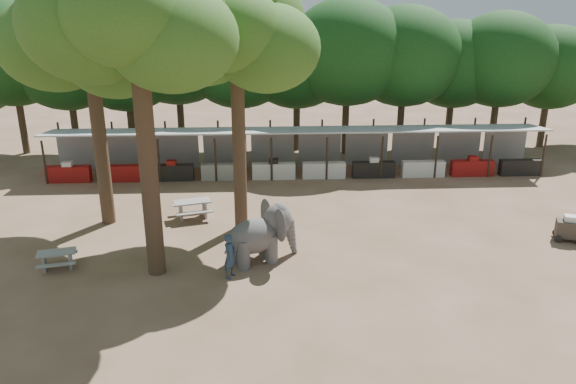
{
  "coord_description": "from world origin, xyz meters",
  "views": [
    {
      "loc": [
        -2.09,
        -16.82,
        9.73
      ],
      "look_at": [
        -1.0,
        5.0,
        2.0
      ],
      "focal_mm": 35.0,
      "sensor_mm": 36.0,
      "label": 1
    }
  ],
  "objects_px": {
    "yard_tree_back": "(232,26)",
    "picnic_table_near": "(57,258)",
    "yard_tree_left": "(86,34)",
    "cart_front": "(569,228)",
    "handler": "(230,256)",
    "elephant": "(262,234)",
    "yard_tree_center": "(132,11)",
    "picnic_table_far": "(193,207)"
  },
  "relations": [
    {
      "from": "yard_tree_back",
      "to": "picnic_table_near",
      "type": "relative_size",
      "value": 7.05
    },
    {
      "from": "yard_tree_left",
      "to": "cart_front",
      "type": "bearing_deg",
      "value": -9.15
    },
    {
      "from": "yard_tree_left",
      "to": "yard_tree_back",
      "type": "xyz_separation_m",
      "value": [
        6.0,
        -1.0,
        0.34
      ]
    },
    {
      "from": "handler",
      "to": "picnic_table_near",
      "type": "distance_m",
      "value": 6.59
    },
    {
      "from": "elephant",
      "to": "handler",
      "type": "relative_size",
      "value": 1.78
    },
    {
      "from": "handler",
      "to": "cart_front",
      "type": "height_order",
      "value": "handler"
    },
    {
      "from": "yard_tree_center",
      "to": "yard_tree_back",
      "type": "bearing_deg",
      "value": 53.14
    },
    {
      "from": "elephant",
      "to": "cart_front",
      "type": "distance_m",
      "value": 12.81
    },
    {
      "from": "picnic_table_far",
      "to": "yard_tree_back",
      "type": "bearing_deg",
      "value": -43.37
    },
    {
      "from": "cart_front",
      "to": "handler",
      "type": "bearing_deg",
      "value": -149.09
    },
    {
      "from": "picnic_table_near",
      "to": "cart_front",
      "type": "relative_size",
      "value": 1.22
    },
    {
      "from": "yard_tree_left",
      "to": "elephant",
      "type": "distance_m",
      "value": 10.91
    },
    {
      "from": "handler",
      "to": "cart_front",
      "type": "bearing_deg",
      "value": -52.91
    },
    {
      "from": "yard_tree_left",
      "to": "elephant",
      "type": "height_order",
      "value": "yard_tree_left"
    },
    {
      "from": "yard_tree_back",
      "to": "picnic_table_far",
      "type": "relative_size",
      "value": 5.77
    },
    {
      "from": "picnic_table_far",
      "to": "cart_front",
      "type": "xyz_separation_m",
      "value": [
        15.92,
        -3.33,
        0.01
      ]
    },
    {
      "from": "yard_tree_center",
      "to": "cart_front",
      "type": "xyz_separation_m",
      "value": [
        16.79,
        1.81,
        -8.66
      ]
    },
    {
      "from": "yard_tree_back",
      "to": "yard_tree_left",
      "type": "bearing_deg",
      "value": 170.54
    },
    {
      "from": "picnic_table_near",
      "to": "cart_front",
      "type": "bearing_deg",
      "value": -8.76
    },
    {
      "from": "yard_tree_center",
      "to": "elephant",
      "type": "xyz_separation_m",
      "value": [
        4.05,
        0.6,
        -8.09
      ]
    },
    {
      "from": "yard_tree_center",
      "to": "picnic_table_far",
      "type": "height_order",
      "value": "yard_tree_center"
    },
    {
      "from": "yard_tree_back",
      "to": "picnic_table_far",
      "type": "height_order",
      "value": "yard_tree_back"
    },
    {
      "from": "yard_tree_back",
      "to": "picnic_table_far",
      "type": "bearing_deg",
      "value": 151.77
    },
    {
      "from": "cart_front",
      "to": "picnic_table_far",
      "type": "bearing_deg",
      "value": -171.19
    },
    {
      "from": "yard_tree_center",
      "to": "picnic_table_far",
      "type": "xyz_separation_m",
      "value": [
        0.87,
        5.14,
        -8.67
      ]
    },
    {
      "from": "handler",
      "to": "picnic_table_near",
      "type": "height_order",
      "value": "handler"
    },
    {
      "from": "yard_tree_center",
      "to": "picnic_table_near",
      "type": "xyz_separation_m",
      "value": [
        -3.63,
        0.3,
        -8.76
      ]
    },
    {
      "from": "cart_front",
      "to": "yard_tree_center",
      "type": "bearing_deg",
      "value": -153.2
    },
    {
      "from": "yard_tree_left",
      "to": "picnic_table_far",
      "type": "height_order",
      "value": "yard_tree_left"
    },
    {
      "from": "yard_tree_center",
      "to": "picnic_table_far",
      "type": "distance_m",
      "value": 10.12
    },
    {
      "from": "yard_tree_back",
      "to": "handler",
      "type": "xyz_separation_m",
      "value": [
        -0.13,
        -4.71,
        -7.7
      ]
    },
    {
      "from": "handler",
      "to": "picnic_table_near",
      "type": "relative_size",
      "value": 1.04
    },
    {
      "from": "handler",
      "to": "picnic_table_far",
      "type": "relative_size",
      "value": 0.85
    },
    {
      "from": "picnic_table_far",
      "to": "yard_tree_center",
      "type": "bearing_deg",
      "value": -114.75
    },
    {
      "from": "yard_tree_left",
      "to": "picnic_table_far",
      "type": "distance_m",
      "value": 8.59
    },
    {
      "from": "elephant",
      "to": "handler",
      "type": "bearing_deg",
      "value": -155.84
    },
    {
      "from": "elephant",
      "to": "cart_front",
      "type": "height_order",
      "value": "elephant"
    },
    {
      "from": "yard_tree_left",
      "to": "yard_tree_back",
      "type": "relative_size",
      "value": 0.97
    },
    {
      "from": "yard_tree_left",
      "to": "cart_front",
      "type": "relative_size",
      "value": 8.36
    },
    {
      "from": "yard_tree_left",
      "to": "yard_tree_center",
      "type": "bearing_deg",
      "value": -59.04
    },
    {
      "from": "handler",
      "to": "yard_tree_back",
      "type": "bearing_deg",
      "value": 25.23
    },
    {
      "from": "elephant",
      "to": "picnic_table_far",
      "type": "distance_m",
      "value": 5.57
    }
  ]
}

